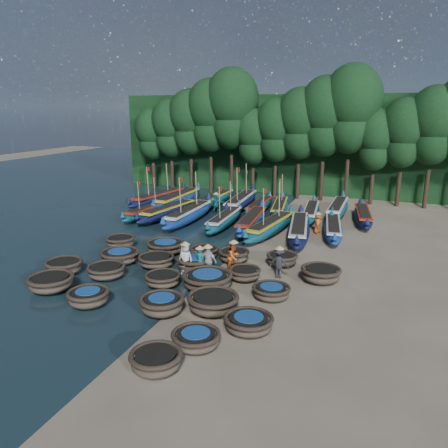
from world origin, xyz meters
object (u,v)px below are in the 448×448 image
(coracle_5, at_px, (51,282))
(long_boat_1, at_px, (148,211))
(coracle_11, at_px, (106,271))
(fisherman_4, at_px, (208,260))
(long_boat_8, at_px, (333,228))
(long_boat_14, at_px, (279,208))
(long_boat_10, at_px, (178,199))
(coracle_24, at_px, (282,259))
(coracle_16, at_px, (156,260))
(long_boat_12, at_px, (241,202))
(long_boat_7, at_px, (299,229))
(coracle_17, at_px, (195,262))
(long_boat_5, at_px, (252,221))
(long_boat_9, at_px, (159,198))
(long_boat_17, at_px, (363,216))
(long_boat_16, at_px, (338,209))
(coracle_6, at_px, (88,297))
(long_boat_2, at_px, (169,211))
(coracle_23, at_px, (234,255))
(long_boat_13, at_px, (259,206))
(coracle_8, at_px, (213,302))
(coracle_22, at_px, (204,252))
(fisherman_1, at_px, (200,259))
(long_boat_6, at_px, (271,227))
(coracle_7, at_px, (162,304))
(coracle_15, at_px, (120,256))
(coracle_19, at_px, (321,274))
(coracle_3, at_px, (156,360))
(coracle_21, at_px, (165,247))
(coracle_4, at_px, (196,339))
(fisherman_3, at_px, (279,262))
(coracle_13, at_px, (207,280))
(coracle_20, at_px, (120,241))
(coracle_10, at_px, (64,266))
(fisherman_0, at_px, (186,258))
(fisherman_6, at_px, (318,222))
(coracle_14, at_px, (271,291))
(coracle_18, at_px, (245,273))
(long_boat_15, at_px, (311,212))
(long_boat_11, at_px, (215,199))

(coracle_5, bearing_deg, long_boat_1, 102.69)
(coracle_11, bearing_deg, fisherman_4, 24.09)
(long_boat_8, distance_m, long_boat_14, 7.11)
(long_boat_10, bearing_deg, coracle_24, -42.52)
(coracle_16, height_order, long_boat_12, long_boat_12)
(long_boat_12, bearing_deg, long_boat_7, -49.97)
(coracle_24, height_order, long_boat_7, long_boat_7)
(long_boat_14, distance_m, fisherman_4, 15.19)
(coracle_17, relative_size, long_boat_5, 0.31)
(long_boat_9, bearing_deg, long_boat_17, 8.96)
(coracle_16, distance_m, long_boat_16, 18.06)
(coracle_6, height_order, long_boat_2, long_boat_2)
(coracle_23, relative_size, long_boat_13, 0.25)
(coracle_8, height_order, long_boat_7, long_boat_7)
(coracle_5, xyz_separation_m, long_boat_5, (5.78, 14.46, 0.12))
(coracle_8, bearing_deg, long_boat_12, 105.54)
(long_boat_7, bearing_deg, coracle_22, -134.55)
(coracle_16, height_order, fisherman_1, fisherman_1)
(coracle_22, height_order, long_boat_6, long_boat_6)
(coracle_7, bearing_deg, long_boat_9, 119.73)
(coracle_15, distance_m, coracle_19, 11.43)
(coracle_19, xyz_separation_m, coracle_23, (-5.24, 1.23, -0.04))
(coracle_6, height_order, long_boat_6, long_boat_6)
(long_boat_17, relative_size, fisherman_1, 4.32)
(coracle_3, distance_m, coracle_21, 12.49)
(long_boat_10, bearing_deg, coracle_4, -60.93)
(coracle_6, xyz_separation_m, coracle_23, (4.22, 7.86, -0.01))
(coracle_17, distance_m, fisherman_3, 4.68)
(coracle_13, bearing_deg, coracle_22, 115.49)
(long_boat_9, bearing_deg, coracle_16, -51.84)
(coracle_20, bearing_deg, coracle_10, -92.60)
(fisherman_0, xyz_separation_m, fisherman_6, (5.36, 10.44, -0.10))
(coracle_3, bearing_deg, long_boat_2, 116.99)
(fisherman_1, bearing_deg, coracle_22, -56.71)
(coracle_3, bearing_deg, coracle_17, 106.82)
(coracle_6, xyz_separation_m, coracle_8, (5.56, 1.46, 0.04))
(fisherman_6, bearing_deg, fisherman_0, 151.24)
(coracle_22, height_order, long_boat_10, long_boat_10)
(fisherman_6, bearing_deg, coracle_6, 151.93)
(coracle_14, bearing_deg, long_boat_14, 102.89)
(coracle_18, distance_m, fisherman_0, 3.33)
(fisherman_4, bearing_deg, coracle_17, 158.51)
(coracle_7, bearing_deg, coracle_21, 117.44)
(coracle_5, relative_size, long_boat_15, 0.33)
(coracle_22, height_order, fisherman_0, fisherman_0)
(long_boat_11, relative_size, fisherman_3, 4.33)
(long_boat_6, xyz_separation_m, long_boat_14, (-0.94, 6.30, -0.06))
(coracle_15, relative_size, long_boat_12, 0.29)
(coracle_20, distance_m, coracle_24, 10.54)
(long_boat_14, height_order, fisherman_0, long_boat_14)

